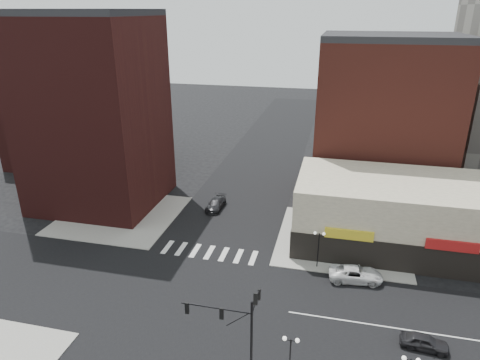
% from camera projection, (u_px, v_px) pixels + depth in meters
% --- Properties ---
extents(ground, '(240.00, 240.00, 0.00)m').
position_uv_depth(ground, '(185.00, 296.00, 41.18)').
color(ground, black).
rests_on(ground, ground).
extents(road_ew, '(200.00, 14.00, 0.02)m').
position_uv_depth(road_ew, '(185.00, 296.00, 41.18)').
color(road_ew, black).
rests_on(road_ew, ground).
extents(road_ns, '(14.00, 200.00, 0.02)m').
position_uv_depth(road_ns, '(185.00, 296.00, 41.18)').
color(road_ns, black).
rests_on(road_ns, ground).
extents(sidewalk_nw, '(15.00, 15.00, 0.12)m').
position_uv_depth(sidewalk_nw, '(121.00, 215.00, 57.36)').
color(sidewalk_nw, gray).
rests_on(sidewalk_nw, ground).
extents(sidewalk_ne, '(15.00, 15.00, 0.12)m').
position_uv_depth(sidewalk_ne, '(342.00, 240.00, 51.16)').
color(sidewalk_ne, gray).
rests_on(sidewalk_ne, ground).
extents(building_nw, '(16.00, 15.00, 25.00)m').
position_uv_depth(building_nw, '(95.00, 115.00, 57.32)').
color(building_nw, '#3D1513').
rests_on(building_nw, ground).
extents(building_nw_low, '(20.00, 18.00, 12.00)m').
position_uv_depth(building_nw_low, '(81.00, 128.00, 76.51)').
color(building_nw_low, '#3D1513').
rests_on(building_nw_low, ground).
extents(building_ne_midrise, '(18.00, 15.00, 22.00)m').
position_uv_depth(building_ne_midrise, '(383.00, 123.00, 59.69)').
color(building_ne_midrise, maroon).
rests_on(building_ne_midrise, ground).
extents(building_ne_row, '(24.20, 12.20, 8.00)m').
position_uv_depth(building_ne_row, '(402.00, 220.00, 49.02)').
color(building_ne_row, beige).
rests_on(building_ne_row, ground).
extents(traffic_signal, '(5.59, 3.09, 7.77)m').
position_uv_depth(traffic_signal, '(240.00, 320.00, 30.72)').
color(traffic_signal, black).
rests_on(traffic_signal, ground).
extents(street_lamp_se_a, '(1.22, 0.32, 4.16)m').
position_uv_depth(street_lamp_se_a, '(290.00, 349.00, 30.38)').
color(street_lamp_se_a, black).
rests_on(street_lamp_se_a, sidewalk_se).
extents(street_lamp_ne, '(1.22, 0.32, 4.16)m').
position_uv_depth(street_lamp_ne, '(319.00, 240.00, 44.62)').
color(street_lamp_ne, black).
rests_on(street_lamp_ne, sidewalk_ne).
extents(white_suv, '(5.63, 3.06, 1.50)m').
position_uv_depth(white_suv, '(356.00, 274.00, 43.37)').
color(white_suv, silver).
rests_on(white_suv, ground).
extents(dark_sedan_east, '(3.91, 1.89, 1.28)m').
position_uv_depth(dark_sedan_east, '(424.00, 342.00, 34.67)').
color(dark_sedan_east, black).
rests_on(dark_sedan_east, ground).
extents(dark_sedan_north, '(2.09, 4.83, 1.38)m').
position_uv_depth(dark_sedan_north, '(216.00, 204.00, 59.14)').
color(dark_sedan_north, black).
rests_on(dark_sedan_north, ground).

